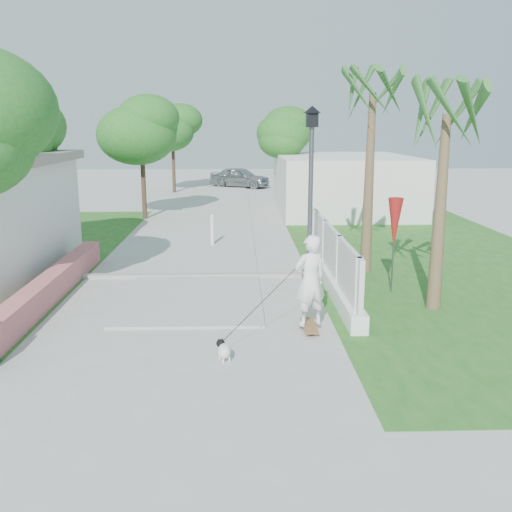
{
  "coord_description": "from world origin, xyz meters",
  "views": [
    {
      "loc": [
        1.08,
        -8.78,
        3.96
      ],
      "look_at": [
        1.47,
        3.71,
        1.1
      ],
      "focal_mm": 40.0,
      "sensor_mm": 36.0,
      "label": 1
    }
  ],
  "objects_px": {
    "skateboarder": "(273,298)",
    "street_lamp": "(311,188)",
    "dog": "(224,350)",
    "parked_car": "(240,177)",
    "patio_umbrella": "(395,224)",
    "bollard": "(212,229)"
  },
  "relations": [
    {
      "from": "skateboarder",
      "to": "bollard",
      "type": "bearing_deg",
      "value": -100.65
    },
    {
      "from": "street_lamp",
      "to": "dog",
      "type": "height_order",
      "value": "street_lamp"
    },
    {
      "from": "dog",
      "to": "parked_car",
      "type": "distance_m",
      "value": 28.23
    },
    {
      "from": "dog",
      "to": "patio_umbrella",
      "type": "bearing_deg",
      "value": 23.15
    },
    {
      "from": "patio_umbrella",
      "to": "bollard",
      "type": "bearing_deg",
      "value": 129.91
    },
    {
      "from": "patio_umbrella",
      "to": "skateboarder",
      "type": "bearing_deg",
      "value": -134.81
    },
    {
      "from": "bollard",
      "to": "parked_car",
      "type": "relative_size",
      "value": 0.28
    },
    {
      "from": "patio_umbrella",
      "to": "skateboarder",
      "type": "xyz_separation_m",
      "value": [
        -3.08,
        -3.1,
        -0.87
      ]
    },
    {
      "from": "street_lamp",
      "to": "patio_umbrella",
      "type": "relative_size",
      "value": 1.93
    },
    {
      "from": "bollard",
      "to": "dog",
      "type": "xyz_separation_m",
      "value": [
        0.61,
        -9.55,
        -0.39
      ]
    },
    {
      "from": "street_lamp",
      "to": "bollard",
      "type": "height_order",
      "value": "street_lamp"
    },
    {
      "from": "street_lamp",
      "to": "skateboarder",
      "type": "xyz_separation_m",
      "value": [
        -1.18,
        -4.1,
        -1.61
      ]
    },
    {
      "from": "skateboarder",
      "to": "dog",
      "type": "bearing_deg",
      "value": 25.65
    },
    {
      "from": "dog",
      "to": "street_lamp",
      "type": "bearing_deg",
      "value": 45.22
    },
    {
      "from": "skateboarder",
      "to": "patio_umbrella",
      "type": "bearing_deg",
      "value": -155.5
    },
    {
      "from": "skateboarder",
      "to": "parked_car",
      "type": "height_order",
      "value": "skateboarder"
    },
    {
      "from": "skateboarder",
      "to": "street_lamp",
      "type": "bearing_deg",
      "value": -126.73
    },
    {
      "from": "bollard",
      "to": "dog",
      "type": "relative_size",
      "value": 2.21
    },
    {
      "from": "skateboarder",
      "to": "dog",
      "type": "xyz_separation_m",
      "value": [
        -0.91,
        -0.96,
        -0.62
      ]
    },
    {
      "from": "dog",
      "to": "parked_car",
      "type": "relative_size",
      "value": 0.13
    },
    {
      "from": "street_lamp",
      "to": "patio_umbrella",
      "type": "xyz_separation_m",
      "value": [
        1.9,
        -1.0,
        -0.74
      ]
    },
    {
      "from": "skateboarder",
      "to": "dog",
      "type": "height_order",
      "value": "skateboarder"
    }
  ]
}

